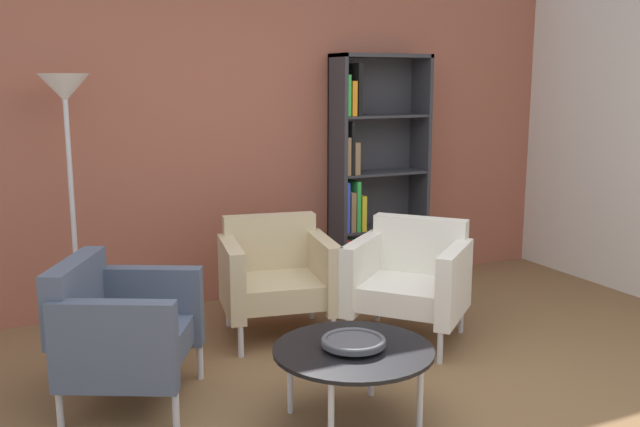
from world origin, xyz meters
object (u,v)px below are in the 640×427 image
Objects in this scene: armchair_spare_guest at (410,277)px; floor_lamp_torchiere at (67,120)px; armchair_by_bookshelf at (276,274)px; coffee_table_low at (353,354)px; decorative_bowl at (353,341)px; bookshelf_tall at (369,178)px; armchair_corner_red at (120,328)px.

armchair_spare_guest is 2.44m from floor_lamp_torchiere.
floor_lamp_torchiere is at bearing 167.78° from armchair_by_bookshelf.
floor_lamp_torchiere is at bearing 120.29° from coffee_table_low.
floor_lamp_torchiere reaches higher than coffee_table_low.
decorative_bowl is 2.38m from floor_lamp_torchiere.
armchair_by_bookshelf and armchair_spare_guest have the same top height.
bookshelf_tall is at bearing 5.29° from floor_lamp_torchiere.
floor_lamp_torchiere is (-1.09, 1.86, 1.08)m from coffee_table_low.
armchair_by_bookshelf is 1.68m from floor_lamp_torchiere.
armchair_by_bookshelf is at bearing 84.49° from coffee_table_low.
decorative_bowl is at bearing -86.20° from armchair_spare_guest.
floor_lamp_torchiere reaches higher than armchair_corner_red.
decorative_bowl is (-1.24, -2.08, -0.47)m from bookshelf_tall.
coffee_table_low is at bearing 26.57° from decorative_bowl.
armchair_corner_red is 1.52m from floor_lamp_torchiere.
armchair_spare_guest is at bearing -25.70° from floor_lamp_torchiere.
coffee_table_low is at bearing -86.20° from armchair_spare_guest.
armchair_spare_guest reaches higher than coffee_table_low.
armchair_by_bookshelf is 0.89× the size of armchair_corner_red.
bookshelf_tall is 2.65m from armchair_corner_red.
armchair_corner_red reaches higher than decorative_bowl.
armchair_corner_red is at bearing -126.50° from armchair_spare_guest.
coffee_table_low is 0.84× the size of armchair_spare_guest.
armchair_spare_guest is (0.77, -0.45, 0.00)m from armchair_by_bookshelf.
armchair_corner_red is (-2.24, -1.33, -0.49)m from bookshelf_tall.
armchair_spare_guest reaches higher than decorative_bowl.
floor_lamp_torchiere reaches higher than armchair_spare_guest.
armchair_corner_red reaches higher than coffee_table_low.
decorative_bowl is at bearing -153.43° from coffee_table_low.
bookshelf_tall reaches higher than armchair_corner_red.
armchair_by_bookshelf is (-1.11, -0.72, -0.49)m from bookshelf_tall.
armchair_spare_guest is at bearing -106.03° from bookshelf_tall.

